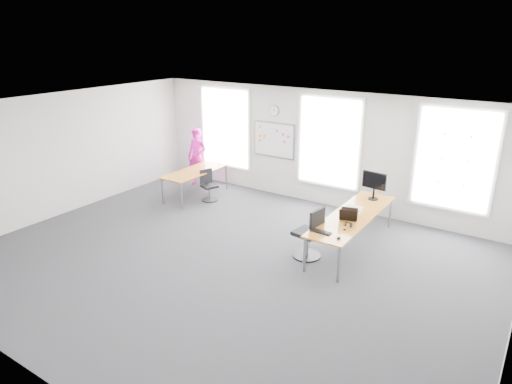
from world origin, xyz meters
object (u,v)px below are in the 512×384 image
Objects in this scene: headphones at (348,225)px; monitor at (374,183)px; keyboard at (321,232)px; desk_right at (353,217)px; desk_left at (195,173)px; chair_right at (310,236)px; person at (197,157)px; chair_left at (209,187)px.

monitor is (-0.13, 1.75, 0.35)m from headphones.
keyboard is 0.62× the size of monitor.
desk_right is 1.52× the size of desk_left.
chair_right is at bearing -120.33° from desk_right.
desk_right is 1.80× the size of person.
chair_left is (-3.83, 1.49, -0.11)m from chair_right.
person is at bearing 165.44° from desk_right.
desk_right reaches higher than desk_left.
chair_right is 0.80m from headphones.
person is 10.76× the size of headphones.
chair_left is (-4.36, 0.59, -0.33)m from desk_right.
chair_left reaches higher than desk_right.
keyboard is at bearing -98.40° from desk_right.
desk_left is at bearing -58.96° from person.
desk_left is at bearing 172.69° from desk_right.
chair_right reaches higher than desk_right.
chair_right is at bearing -19.49° from desk_left.
chair_right reaches higher than headphones.
desk_right is 1.20m from monitor.
desk_right is 3.65× the size of chair_left.
person reaches higher than headphones.
monitor is at bearing -8.77° from person.
chair_right is 1.69× the size of monitor.
chair_right is at bearing 143.25° from keyboard.
headphones is at bearing -25.78° from person.
chair_right is 4.12m from chair_left.
desk_right is at bearing 122.23° from headphones.
monitor reaches higher than headphones.
headphones is 0.25× the size of monitor.
chair_right reaches higher than chair_left.
headphones is at bearing 119.61° from chair_right.
monitor is at bearing 113.18° from headphones.
keyboard is (4.19, -1.76, 0.39)m from chair_left.
headphones is at bearing 59.32° from keyboard.
chair_right is 1.29× the size of chair_left.
monitor is at bearing 5.75° from desk_left.
desk_right is 2.82× the size of chair_right.
chair_left is 2.09× the size of keyboard.
desk_right is 19.33× the size of headphones.
chair_right is at bearing -98.44° from monitor.
person reaches higher than chair_left.
person reaches higher than desk_right.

